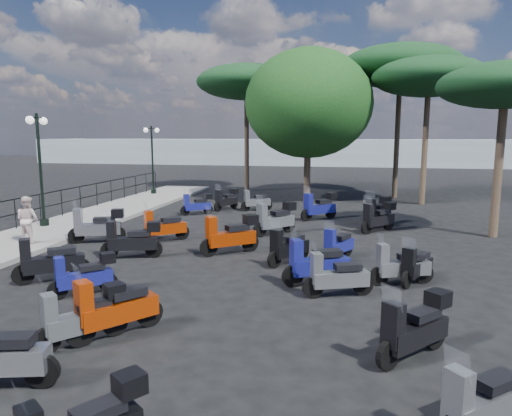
% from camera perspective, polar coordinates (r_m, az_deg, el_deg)
% --- Properties ---
extents(ground, '(120.00, 120.00, 0.00)m').
position_cam_1_polar(ground, '(11.89, -8.43, -8.12)').
color(ground, black).
rests_on(ground, ground).
extents(sidewalk, '(3.00, 30.00, 0.15)m').
position_cam_1_polar(sidewalk, '(17.52, -25.40, -3.07)').
color(sidewalk, slate).
rests_on(sidewalk, ground).
extents(railing, '(0.04, 26.04, 1.10)m').
position_cam_1_polar(railing, '(18.03, -29.27, -0.37)').
color(railing, black).
rests_on(railing, sidewalk).
extents(lamp_post_1, '(0.43, 1.21, 4.13)m').
position_cam_1_polar(lamp_post_1, '(18.60, -25.40, 5.16)').
color(lamp_post_1, black).
rests_on(lamp_post_1, sidewalk).
extents(lamp_post_2, '(0.58, 1.08, 3.87)m').
position_cam_1_polar(lamp_post_2, '(27.04, -12.84, 6.45)').
color(lamp_post_2, black).
rests_on(lamp_post_2, sidewalk).
extents(pedestrian_far, '(0.79, 0.66, 1.47)m').
position_cam_1_polar(pedestrian_far, '(16.01, -26.67, -1.28)').
color(pedestrian_far, beige).
rests_on(pedestrian_far, sidewalk).
extents(scooter_2, '(1.49, 1.15, 1.41)m').
position_cam_1_polar(scooter_2, '(12.06, -24.37, -6.18)').
color(scooter_2, black).
rests_on(scooter_2, ground).
extents(scooter_3, '(1.37, 1.19, 1.36)m').
position_cam_1_polar(scooter_3, '(15.44, -11.50, -2.39)').
color(scooter_3, black).
rests_on(scooter_3, ground).
extents(scooter_4, '(1.75, 0.90, 1.46)m').
position_cam_1_polar(scooter_4, '(15.81, -19.20, -2.17)').
color(scooter_4, black).
rests_on(scooter_4, ground).
extents(scooter_5, '(1.28, 1.04, 1.20)m').
position_cam_1_polar(scooter_5, '(20.38, -7.39, 0.42)').
color(scooter_5, black).
rests_on(scooter_5, ground).
extents(scooter_8, '(1.19, 1.11, 1.18)m').
position_cam_1_polar(scooter_8, '(10.81, -20.73, -7.91)').
color(scooter_8, black).
rests_on(scooter_8, ground).
extents(scooter_9, '(1.69, 0.80, 1.39)m').
position_cam_1_polar(scooter_9, '(13.54, -15.22, -3.92)').
color(scooter_9, black).
rests_on(scooter_9, ground).
extents(scooter_10, '(1.57, 1.32, 1.49)m').
position_cam_1_polar(scooter_10, '(13.56, -3.20, -3.42)').
color(scooter_10, black).
rests_on(scooter_10, ground).
extents(scooter_11, '(0.90, 1.48, 1.28)m').
position_cam_1_polar(scooter_11, '(21.53, -3.72, 1.02)').
color(scooter_11, black).
rests_on(scooter_11, ground).
extents(scooter_13, '(1.19, 1.46, 1.41)m').
position_cam_1_polar(scooter_13, '(8.51, -17.36, -12.05)').
color(scooter_13, black).
rests_on(scooter_13, ground).
extents(scooter_14, '(1.15, 1.29, 1.26)m').
position_cam_1_polar(scooter_14, '(8.39, -20.86, -12.66)').
color(scooter_14, black).
rests_on(scooter_14, ground).
extents(scooter_15, '(1.65, 0.99, 1.43)m').
position_cam_1_polar(scooter_15, '(10.89, 7.58, -6.99)').
color(scooter_15, black).
rests_on(scooter_15, ground).
extents(scooter_16, '(1.37, 1.49, 1.47)m').
position_cam_1_polar(scooter_16, '(16.15, 2.43, -1.41)').
color(scooter_16, black).
rests_on(scooter_16, ground).
extents(scooter_17, '(1.38, 0.93, 1.25)m').
position_cam_1_polar(scooter_17, '(21.34, -0.02, 0.83)').
color(scooter_17, black).
rests_on(scooter_17, ground).
extents(scooter_19, '(1.24, 1.07, 1.23)m').
position_cam_1_polar(scooter_19, '(6.30, 26.40, -21.10)').
color(scooter_19, black).
rests_on(scooter_19, ground).
extents(scooter_20, '(1.53, 0.77, 1.27)m').
position_cam_1_polar(scooter_20, '(11.33, 17.60, -6.99)').
color(scooter_20, black).
rests_on(scooter_20, ground).
extents(scooter_21, '(1.01, 1.42, 1.30)m').
position_cam_1_polar(scooter_21, '(12.53, 4.01, -4.99)').
color(scooter_21, black).
rests_on(scooter_21, ground).
extents(scooter_22, '(0.87, 1.39, 1.22)m').
position_cam_1_polar(scooter_22, '(13.10, 10.19, -4.63)').
color(scooter_22, black).
rests_on(scooter_22, ground).
extents(scooter_23, '(1.45, 1.38, 1.45)m').
position_cam_1_polar(scooter_23, '(19.17, 7.93, 0.15)').
color(scooter_23, black).
rests_on(scooter_23, ground).
extents(scooter_26, '(1.25, 1.31, 1.32)m').
position_cam_1_polar(scooter_26, '(7.80, 19.19, -14.05)').
color(scooter_26, black).
rests_on(scooter_26, ground).
extents(scooter_27, '(0.88, 1.35, 1.21)m').
position_cam_1_polar(scooter_27, '(11.55, 19.37, -6.90)').
color(scooter_27, black).
rests_on(scooter_27, ground).
extents(scooter_28, '(1.30, 1.39, 1.38)m').
position_cam_1_polar(scooter_28, '(17.17, 15.06, -1.21)').
color(scooter_28, black).
rests_on(scooter_28, ground).
extents(scooter_29, '(1.07, 1.65, 1.44)m').
position_cam_1_polar(scooter_29, '(18.30, 14.94, -0.51)').
color(scooter_29, black).
rests_on(scooter_29, ground).
extents(scooter_30, '(1.53, 0.77, 1.27)m').
position_cam_1_polar(scooter_30, '(10.18, 10.04, -8.51)').
color(scooter_30, black).
rests_on(scooter_30, ground).
extents(broadleaf_tree, '(6.58, 6.58, 7.90)m').
position_cam_1_polar(broadleaf_tree, '(24.19, 6.56, 12.82)').
color(broadleaf_tree, '#38281E').
rests_on(broadleaf_tree, ground).
extents(pine_0, '(6.53, 6.53, 8.33)m').
position_cam_1_polar(pine_0, '(27.01, 17.61, 16.49)').
color(pine_0, '#38281E').
rests_on(pine_0, ground).
extents(pine_1, '(5.53, 5.53, 7.29)m').
position_cam_1_polar(pine_1, '(24.75, 20.80, 15.01)').
color(pine_1, '#38281E').
rests_on(pine_1, ground).
extents(pine_2, '(6.10, 6.10, 7.76)m').
position_cam_1_polar(pine_2, '(28.81, -1.20, 15.41)').
color(pine_2, '#38281E').
rests_on(pine_2, ground).
extents(pine_3, '(4.38, 4.38, 5.89)m').
position_cam_1_polar(pine_3, '(17.60, 28.71, 13.19)').
color(pine_3, '#38281E').
rests_on(pine_3, ground).
extents(distant_hills, '(70.00, 8.00, 3.00)m').
position_cam_1_polar(distant_hills, '(55.84, 7.43, 6.96)').
color(distant_hills, gray).
rests_on(distant_hills, ground).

